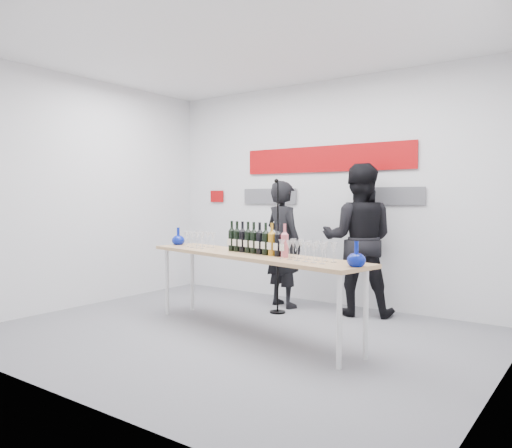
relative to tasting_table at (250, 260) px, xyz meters
The scene contains 12 objects.
ground 0.80m from the tasting_table, 128.49° to the right, with size 5.00×5.00×0.00m, color slate.
back_wall 2.00m from the tasting_table, 93.26° to the left, with size 5.00×0.04×3.00m, color silver.
signage 2.11m from the tasting_table, 95.04° to the left, with size 3.38×0.02×0.79m.
tasting_table is the anchor object (origin of this frame).
wine_bottles 0.24m from the tasting_table, 14.71° to the left, with size 0.88×0.25×0.33m.
decanter_left 1.35m from the tasting_table, 168.24° to the left, with size 0.16×0.16×0.21m, color #07188D, non-canonical shape.
decanter_right 1.35m from the tasting_table, 11.83° to the right, with size 0.16×0.16×0.21m, color #07188D, non-canonical shape.
glasses_left 0.90m from the tasting_table, 168.20° to the left, with size 0.39×0.28×0.18m.
glasses_right 0.80m from the tasting_table, 11.80° to the right, with size 0.59×0.32×0.18m.
presenter_left 1.38m from the tasting_table, 108.15° to the left, with size 0.60×0.39×1.65m, color black.
presenter_right 1.58m from the tasting_table, 69.40° to the left, with size 0.89×0.70×1.84m, color black.
mic_stand 1.03m from the tasting_table, 106.62° to the left, with size 0.19×0.19×1.66m.
Camera 1 is at (3.18, -4.04, 1.43)m, focal length 35.00 mm.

